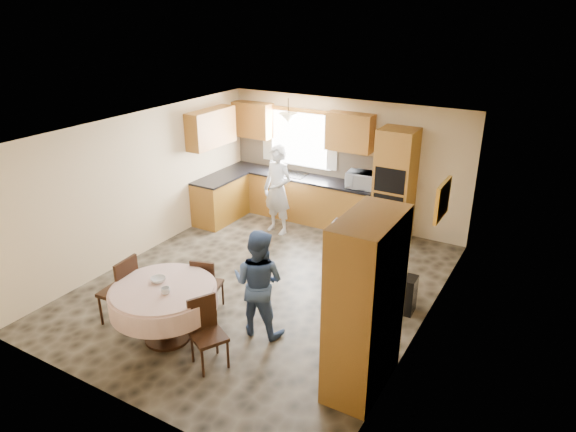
% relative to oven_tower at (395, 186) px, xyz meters
% --- Properties ---
extents(floor, '(5.00, 6.00, 0.01)m').
position_rel_oven_tower_xyz_m(floor, '(-1.15, -2.69, -1.06)').
color(floor, brown).
rests_on(floor, ground).
extents(ceiling, '(5.00, 6.00, 0.01)m').
position_rel_oven_tower_xyz_m(ceiling, '(-1.15, -2.69, 1.44)').
color(ceiling, white).
rests_on(ceiling, wall_back).
extents(wall_back, '(5.00, 0.02, 2.50)m').
position_rel_oven_tower_xyz_m(wall_back, '(-1.15, 0.31, 0.19)').
color(wall_back, '#D8BB8A').
rests_on(wall_back, floor).
extents(wall_front, '(5.00, 0.02, 2.50)m').
position_rel_oven_tower_xyz_m(wall_front, '(-1.15, -5.69, 0.19)').
color(wall_front, '#D8BB8A').
rests_on(wall_front, floor).
extents(wall_left, '(0.02, 6.00, 2.50)m').
position_rel_oven_tower_xyz_m(wall_left, '(-3.65, -2.69, 0.19)').
color(wall_left, '#D8BB8A').
rests_on(wall_left, floor).
extents(wall_right, '(0.02, 6.00, 2.50)m').
position_rel_oven_tower_xyz_m(wall_right, '(1.35, -2.69, 0.19)').
color(wall_right, '#D8BB8A').
rests_on(wall_right, floor).
extents(window, '(1.40, 0.03, 1.10)m').
position_rel_oven_tower_xyz_m(window, '(-2.15, 0.29, 0.54)').
color(window, white).
rests_on(window, wall_back).
extents(curtain_left, '(0.22, 0.02, 1.15)m').
position_rel_oven_tower_xyz_m(curtain_left, '(-2.90, 0.24, 0.59)').
color(curtain_left, white).
rests_on(curtain_left, wall_back).
extents(curtain_right, '(0.22, 0.02, 1.15)m').
position_rel_oven_tower_xyz_m(curtain_right, '(-1.40, 0.24, 0.59)').
color(curtain_right, white).
rests_on(curtain_right, wall_back).
extents(base_cab_back, '(3.30, 0.60, 0.88)m').
position_rel_oven_tower_xyz_m(base_cab_back, '(-2.00, 0.01, -0.62)').
color(base_cab_back, '#AA6D2D').
rests_on(base_cab_back, floor).
extents(counter_back, '(3.30, 0.64, 0.04)m').
position_rel_oven_tower_xyz_m(counter_back, '(-2.00, 0.01, -0.16)').
color(counter_back, black).
rests_on(counter_back, base_cab_back).
extents(base_cab_left, '(0.60, 1.20, 0.88)m').
position_rel_oven_tower_xyz_m(base_cab_left, '(-3.35, -0.89, -0.62)').
color(base_cab_left, '#AA6D2D').
rests_on(base_cab_left, floor).
extents(counter_left, '(0.64, 1.20, 0.04)m').
position_rel_oven_tower_xyz_m(counter_left, '(-3.35, -0.89, -0.16)').
color(counter_left, black).
rests_on(counter_left, base_cab_left).
extents(backsplash, '(3.30, 0.02, 0.55)m').
position_rel_oven_tower_xyz_m(backsplash, '(-2.00, 0.30, 0.12)').
color(backsplash, tan).
rests_on(backsplash, wall_back).
extents(wall_cab_left, '(0.85, 0.33, 0.72)m').
position_rel_oven_tower_xyz_m(wall_cab_left, '(-3.20, 0.15, 0.85)').
color(wall_cab_left, '#B56F2D').
rests_on(wall_cab_left, wall_back).
extents(wall_cab_right, '(0.90, 0.33, 0.72)m').
position_rel_oven_tower_xyz_m(wall_cab_right, '(-1.00, 0.15, 0.85)').
color(wall_cab_right, '#B56F2D').
rests_on(wall_cab_right, wall_back).
extents(wall_cab_side, '(0.33, 1.20, 0.72)m').
position_rel_oven_tower_xyz_m(wall_cab_side, '(-3.48, -0.89, 0.85)').
color(wall_cab_side, '#B56F2D').
rests_on(wall_cab_side, wall_left).
extents(oven_tower, '(0.66, 0.62, 2.12)m').
position_rel_oven_tower_xyz_m(oven_tower, '(0.00, 0.00, 0.00)').
color(oven_tower, '#AA6D2D').
rests_on(oven_tower, floor).
extents(oven_upper, '(0.56, 0.01, 0.45)m').
position_rel_oven_tower_xyz_m(oven_upper, '(0.00, -0.31, 0.19)').
color(oven_upper, black).
rests_on(oven_upper, oven_tower).
extents(oven_lower, '(0.56, 0.01, 0.45)m').
position_rel_oven_tower_xyz_m(oven_lower, '(0.00, -0.31, -0.31)').
color(oven_lower, black).
rests_on(oven_lower, oven_tower).
extents(pendant, '(0.36, 0.36, 0.18)m').
position_rel_oven_tower_xyz_m(pendant, '(-2.15, -0.19, 1.06)').
color(pendant, beige).
rests_on(pendant, ceiling).
extents(sideboard, '(1.23, 0.64, 0.84)m').
position_rel_oven_tower_xyz_m(sideboard, '(0.16, -1.70, -0.64)').
color(sideboard, '#321B0D').
rests_on(sideboard, floor).
extents(space_heater, '(0.42, 0.30, 0.56)m').
position_rel_oven_tower_xyz_m(space_heater, '(0.97, -2.32, -0.78)').
color(space_heater, black).
rests_on(space_heater, floor).
extents(cupboard, '(0.56, 1.12, 2.13)m').
position_rel_oven_tower_xyz_m(cupboard, '(1.07, -4.05, 0.01)').
color(cupboard, '#AA6D2D').
rests_on(cupboard, floor).
extents(dining_table, '(1.38, 1.38, 0.79)m').
position_rel_oven_tower_xyz_m(dining_table, '(-1.50, -4.54, -0.45)').
color(dining_table, '#321B0D').
rests_on(dining_table, floor).
extents(chair_left, '(0.47, 0.47, 1.01)m').
position_rel_oven_tower_xyz_m(chair_left, '(-2.26, -4.54, -0.50)').
color(chair_left, '#321B0D').
rests_on(chair_left, floor).
extents(chair_back, '(0.47, 0.47, 0.86)m').
position_rel_oven_tower_xyz_m(chair_back, '(-1.44, -3.76, -0.58)').
color(chair_back, '#321B0D').
rests_on(chair_back, floor).
extents(chair_right, '(0.52, 0.52, 0.89)m').
position_rel_oven_tower_xyz_m(chair_right, '(-0.73, -4.65, -0.57)').
color(chair_right, '#321B0D').
rests_on(chair_right, floor).
extents(framed_picture, '(0.06, 0.63, 0.52)m').
position_rel_oven_tower_xyz_m(framed_picture, '(1.32, -1.99, 0.62)').
color(framed_picture, gold).
rests_on(framed_picture, wall_right).
extents(microwave, '(0.60, 0.44, 0.31)m').
position_rel_oven_tower_xyz_m(microwave, '(-0.63, -0.04, 0.02)').
color(microwave, silver).
rests_on(microwave, counter_back).
extents(person_sink, '(0.70, 0.52, 1.74)m').
position_rel_oven_tower_xyz_m(person_sink, '(-2.02, -0.82, -0.19)').
color(person_sink, silver).
rests_on(person_sink, floor).
extents(person_dining, '(0.79, 0.64, 1.50)m').
position_rel_oven_tower_xyz_m(person_dining, '(-0.53, -3.77, -0.31)').
color(person_dining, '#3A527F').
rests_on(person_dining, floor).
extents(bowl_sideboard, '(0.27, 0.27, 0.05)m').
position_rel_oven_tower_xyz_m(bowl_sideboard, '(-0.05, -1.70, -0.19)').
color(bowl_sideboard, '#B2B2B2').
rests_on(bowl_sideboard, sideboard).
extents(bottle_sideboard, '(0.13, 0.13, 0.31)m').
position_rel_oven_tower_xyz_m(bottle_sideboard, '(0.50, -1.70, -0.06)').
color(bottle_sideboard, silver).
rests_on(bottle_sideboard, sideboard).
extents(cup_table, '(0.12, 0.12, 0.09)m').
position_rel_oven_tower_xyz_m(cup_table, '(-1.35, -4.65, -0.23)').
color(cup_table, '#B2B2B2').
rests_on(cup_table, dining_table).
extents(bowl_table, '(0.23, 0.23, 0.06)m').
position_rel_oven_tower_xyz_m(bowl_table, '(-1.64, -4.47, -0.24)').
color(bowl_table, '#B2B2B2').
rests_on(bowl_table, dining_table).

